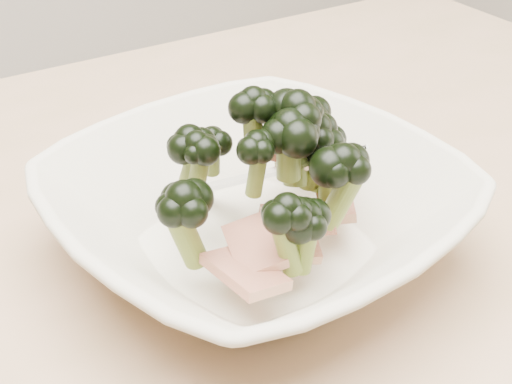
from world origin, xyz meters
The scene contains 2 objects.
dining_table centered at (0.00, 0.00, 0.65)m, with size 1.20×0.80×0.75m.
broccoli_dish centered at (0.07, 0.00, 0.79)m, with size 0.31×0.31×0.12m.
Camera 1 is at (-0.15, -0.35, 1.06)m, focal length 50.00 mm.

